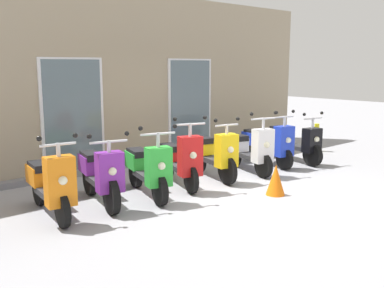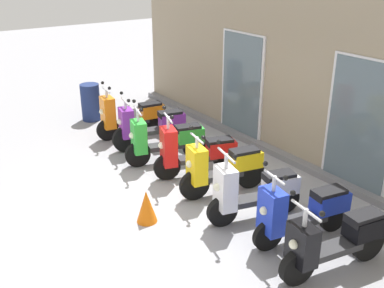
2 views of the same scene
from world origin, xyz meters
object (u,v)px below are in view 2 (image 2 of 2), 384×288
at_px(scooter_yellow, 222,167).
at_px(scooter_black, 335,241).
at_px(scooter_red, 195,151).
at_px(scooter_orange, 130,115).
at_px(scooter_white, 253,191).
at_px(traffic_cone, 147,206).
at_px(scooter_blue, 301,211).
at_px(trash_bin, 91,102).
at_px(scooter_purple, 150,126).
at_px(scooter_green, 165,140).

xyz_separation_m(scooter_yellow, scooter_black, (2.44, -0.09, -0.04)).
distance_m(scooter_red, scooter_black, 3.25).
xyz_separation_m(scooter_orange, scooter_white, (4.15, -0.08, -0.01)).
relative_size(scooter_yellow, scooter_black, 0.96).
bearing_deg(scooter_red, scooter_black, -1.86).
relative_size(scooter_red, traffic_cone, 3.02).
bearing_deg(scooter_red, scooter_blue, 1.08).
height_order(scooter_blue, traffic_cone, scooter_blue).
xyz_separation_m(scooter_orange, traffic_cone, (3.29, -1.44, -0.23)).
bearing_deg(trash_bin, scooter_red, 4.72).
xyz_separation_m(scooter_orange, scooter_blue, (4.96, 0.09, -0.01)).
relative_size(scooter_orange, scooter_red, 1.04).
xyz_separation_m(scooter_white, trash_bin, (-5.67, -0.20, -0.04)).
relative_size(traffic_cone, trash_bin, 0.58).
distance_m(scooter_blue, trash_bin, 6.49).
bearing_deg(scooter_purple, scooter_green, -9.30).
bearing_deg(scooter_blue, scooter_red, -178.92).
distance_m(scooter_orange, scooter_green, 1.63).
relative_size(scooter_red, scooter_white, 1.03).
height_order(scooter_yellow, scooter_blue, scooter_blue).
bearing_deg(scooter_green, trash_bin, -176.52).
relative_size(scooter_blue, scooter_black, 0.96).
bearing_deg(scooter_black, traffic_cone, -149.99).
relative_size(scooter_orange, scooter_white, 1.07).
bearing_deg(scooter_black, scooter_orange, 179.37).
relative_size(scooter_red, scooter_blue, 1.00).
bearing_deg(scooter_white, scooter_purple, 177.87).
height_order(scooter_green, scooter_blue, scooter_green).
height_order(scooter_orange, scooter_green, scooter_orange).
bearing_deg(scooter_blue, traffic_cone, -137.38).
relative_size(scooter_green, scooter_blue, 1.02).
bearing_deg(scooter_blue, trash_bin, -176.70).
height_order(scooter_green, scooter_red, scooter_red).
bearing_deg(scooter_red, scooter_yellow, -0.75).
bearing_deg(scooter_black, scooter_red, 178.14).
distance_m(scooter_purple, scooter_black, 4.86).
relative_size(scooter_orange, traffic_cone, 3.14).
bearing_deg(scooter_purple, scooter_white, -2.13).
height_order(scooter_red, scooter_white, scooter_red).
distance_m(scooter_green, scooter_yellow, 1.62).
distance_m(scooter_black, trash_bin, 7.21).
xyz_separation_m(scooter_white, scooter_blue, (0.81, 0.17, 0.00)).
height_order(scooter_white, scooter_blue, scooter_white).
height_order(scooter_orange, scooter_red, scooter_red).
bearing_deg(traffic_cone, scooter_black, 30.01).
relative_size(scooter_orange, scooter_blue, 1.04).
height_order(scooter_green, scooter_yellow, scooter_green).
xyz_separation_m(scooter_purple, scooter_green, (0.80, -0.13, -0.01)).
xyz_separation_m(scooter_purple, scooter_red, (1.61, 0.00, 0.01)).
distance_m(scooter_orange, scooter_yellow, 3.25).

